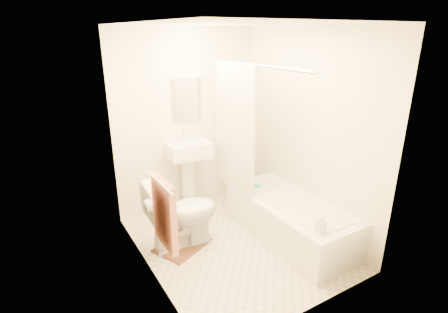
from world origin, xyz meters
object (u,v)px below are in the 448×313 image
toilet (182,213)px  bathtub (290,219)px  soap_bottle (321,224)px  sink (188,173)px  bath_mat (182,245)px

toilet → bathtub: 1.27m
toilet → soap_bottle: (0.96, -1.16, 0.16)m
sink → bath_mat: 1.06m
bath_mat → sink: bearing=58.9°
toilet → soap_bottle: 1.52m
bath_mat → soap_bottle: 1.60m
sink → bath_mat: bearing=-116.4°
sink → soap_bottle: size_ratio=5.75×
sink → bathtub: 1.48m
bath_mat → soap_bottle: soap_bottle is taller
bathtub → soap_bottle: (-0.19, -0.65, 0.33)m
toilet → bath_mat: 0.39m
bathtub → sink: bearing=119.4°
sink → soap_bottle: 1.98m
sink → bathtub: bearing=-55.9°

